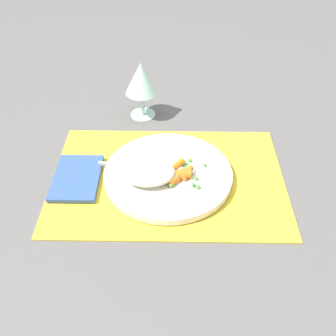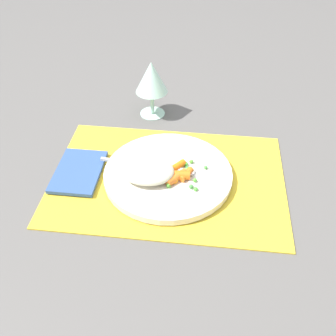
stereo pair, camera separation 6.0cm
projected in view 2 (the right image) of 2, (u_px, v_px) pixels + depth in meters
The scene contains 9 objects.
ground_plane at pixel (168, 179), 0.81m from camera, with size 2.40×2.40×0.00m, color #565451.
placemat at pixel (168, 178), 0.81m from camera, with size 0.48×0.33×0.01m, color gold.
plate at pixel (168, 174), 0.80m from camera, with size 0.26×0.26×0.01m, color silver.
rice_mound at pixel (147, 171), 0.78m from camera, with size 0.11×0.08×0.03m, color beige.
carrot_portion at pixel (177, 174), 0.78m from camera, with size 0.06×0.08×0.02m.
pea_scatter at pixel (180, 174), 0.79m from camera, with size 0.09×0.09×0.01m.
fork at pixel (156, 168), 0.80m from camera, with size 0.20×0.04×0.01m.
wine_glass at pixel (151, 79), 0.93m from camera, with size 0.08×0.08×0.14m.
napkin at pixel (79, 171), 0.81m from camera, with size 0.09×0.14×0.01m, color #33518C.
Camera 2 is at (0.07, -0.59, 0.55)m, focal length 41.71 mm.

